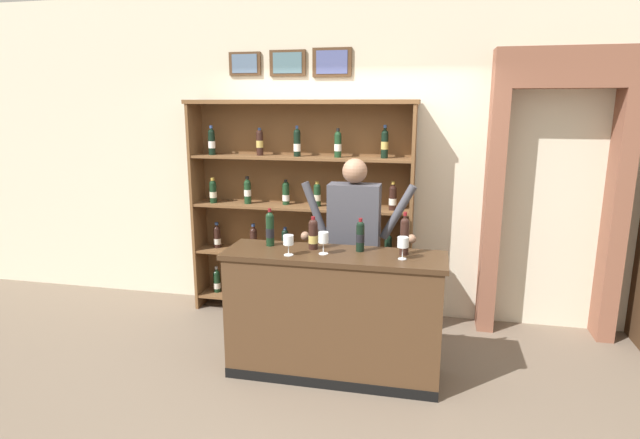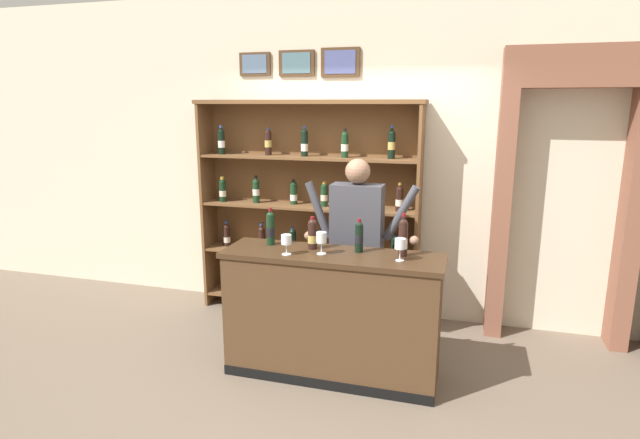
{
  "view_description": "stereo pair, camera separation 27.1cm",
  "coord_description": "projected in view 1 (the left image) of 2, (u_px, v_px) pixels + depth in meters",
  "views": [
    {
      "loc": [
        0.83,
        -3.75,
        2.15
      ],
      "look_at": [
        -0.04,
        0.17,
        1.24
      ],
      "focal_mm": 28.9,
      "sensor_mm": 36.0,
      "label": 1
    },
    {
      "loc": [
        1.09,
        -3.68,
        2.15
      ],
      "look_at": [
        -0.04,
        0.17,
        1.24
      ],
      "focal_mm": 28.9,
      "sensor_mm": 36.0,
      "label": 2
    }
  ],
  "objects": [
    {
      "name": "tasting_bottle_chianti",
      "position": [
        270.0,
        229.0,
        4.15
      ],
      "size": [
        0.07,
        0.07,
        0.31
      ],
      "color": "black",
      "rests_on": "tasting_counter"
    },
    {
      "name": "shopkeeper",
      "position": [
        354.0,
        231.0,
        4.51
      ],
      "size": [
        1.02,
        0.22,
        1.69
      ],
      "color": "#2D3347",
      "rests_on": "ground"
    },
    {
      "name": "wine_glass_center",
      "position": [
        288.0,
        241.0,
        3.89
      ],
      "size": [
        0.08,
        0.08,
        0.16
      ],
      "color": "silver",
      "rests_on": "tasting_counter"
    },
    {
      "name": "tasting_counter",
      "position": [
        334.0,
        315.0,
        4.08
      ],
      "size": [
        1.72,
        0.52,
        1.02
      ],
      "color": "#4C331E",
      "rests_on": "ground"
    },
    {
      "name": "tasting_bottle_rosso",
      "position": [
        404.0,
        236.0,
        3.9
      ],
      "size": [
        0.07,
        0.07,
        0.33
      ],
      "color": "black",
      "rests_on": "tasting_counter"
    },
    {
      "name": "tasting_bottle_riserva",
      "position": [
        313.0,
        234.0,
        4.06
      ],
      "size": [
        0.07,
        0.07,
        0.26
      ],
      "color": "black",
      "rests_on": "tasting_counter"
    },
    {
      "name": "wine_glass_right",
      "position": [
        403.0,
        243.0,
        3.79
      ],
      "size": [
        0.08,
        0.08,
        0.17
      ],
      "color": "silver",
      "rests_on": "tasting_counter"
    },
    {
      "name": "back_wall",
      "position": [
        350.0,
        157.0,
        5.24
      ],
      "size": [
        12.0,
        0.19,
        3.23
      ],
      "color": "beige",
      "rests_on": "ground"
    },
    {
      "name": "archway_doorway",
      "position": [
        554.0,
        177.0,
        4.74
      ],
      "size": [
        1.21,
        0.45,
        2.62
      ],
      "color": "brown",
      "rests_on": "ground"
    },
    {
      "name": "ground_plane",
      "position": [
        320.0,
        373.0,
        4.22
      ],
      "size": [
        14.0,
        14.0,
        0.02
      ],
      "primitive_type": "cube",
      "color": "#6B5B4C"
    },
    {
      "name": "wine_shelf",
      "position": [
        301.0,
        205.0,
        5.22
      ],
      "size": [
        2.29,
        0.35,
        2.18
      ],
      "color": "brown",
      "rests_on": "ground"
    },
    {
      "name": "tasting_bottle_brunello",
      "position": [
        360.0,
        235.0,
        3.99
      ],
      "size": [
        0.07,
        0.07,
        0.26
      ],
      "color": "black",
      "rests_on": "tasting_counter"
    },
    {
      "name": "wine_glass_left",
      "position": [
        323.0,
        238.0,
        3.92
      ],
      "size": [
        0.08,
        0.08,
        0.17
      ],
      "color": "silver",
      "rests_on": "tasting_counter"
    }
  ]
}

